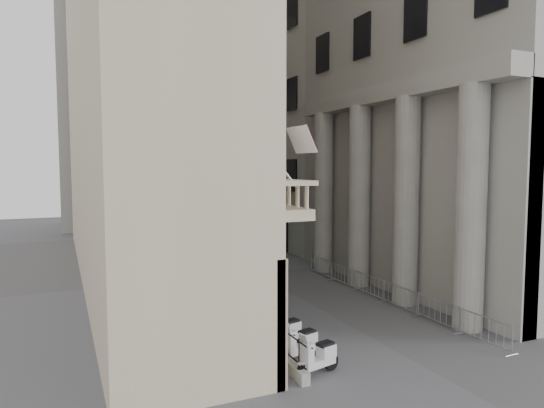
# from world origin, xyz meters

# --- Properties ---
(far_building) EXTENTS (22.00, 10.00, 30.00)m
(far_building) POSITION_xyz_m (0.00, 48.00, 15.00)
(far_building) COLOR #BBB8B0
(far_building) RESTS_ON ground
(iron_fence) EXTENTS (0.30, 28.00, 1.40)m
(iron_fence) POSITION_xyz_m (-4.30, 18.00, 0.00)
(iron_fence) COLOR black
(iron_fence) RESTS_ON ground
(blue_awning) EXTENTS (1.60, 3.00, 3.00)m
(blue_awning) POSITION_xyz_m (4.15, 26.00, 0.00)
(blue_awning) COLOR navy
(blue_awning) RESTS_ON ground
(flag) EXTENTS (1.00, 1.40, 8.20)m
(flag) POSITION_xyz_m (-4.00, 5.00, 0.00)
(flag) COLOR #9E0C11
(flag) RESTS_ON ground
(scooter_0) EXTENTS (1.49, 0.88, 1.50)m
(scooter_0) POSITION_xyz_m (-3.55, 4.60, 0.00)
(scooter_0) COLOR silver
(scooter_0) RESTS_ON ground
(scooter_1) EXTENTS (1.49, 0.88, 1.50)m
(scooter_1) POSITION_xyz_m (-3.55, 5.86, 0.00)
(scooter_1) COLOR silver
(scooter_1) RESTS_ON ground
(scooter_2) EXTENTS (1.49, 0.88, 1.50)m
(scooter_2) POSITION_xyz_m (-3.55, 7.11, 0.00)
(scooter_2) COLOR silver
(scooter_2) RESTS_ON ground
(scooter_3) EXTENTS (1.49, 0.88, 1.50)m
(scooter_3) POSITION_xyz_m (-3.55, 8.37, 0.00)
(scooter_3) COLOR silver
(scooter_3) RESTS_ON ground
(scooter_4) EXTENTS (1.49, 0.88, 1.50)m
(scooter_4) POSITION_xyz_m (-3.55, 9.63, 0.00)
(scooter_4) COLOR silver
(scooter_4) RESTS_ON ground
(scooter_5) EXTENTS (1.49, 0.88, 1.50)m
(scooter_5) POSITION_xyz_m (-3.55, 10.89, 0.00)
(scooter_5) COLOR silver
(scooter_5) RESTS_ON ground
(scooter_6) EXTENTS (1.49, 0.88, 1.50)m
(scooter_6) POSITION_xyz_m (-3.55, 12.14, 0.00)
(scooter_6) COLOR silver
(scooter_6) RESTS_ON ground
(scooter_7) EXTENTS (1.49, 0.88, 1.50)m
(scooter_7) POSITION_xyz_m (-3.55, 13.40, 0.00)
(scooter_7) COLOR silver
(scooter_7) RESTS_ON ground
(scooter_8) EXTENTS (1.49, 0.88, 1.50)m
(scooter_8) POSITION_xyz_m (-3.55, 14.66, 0.00)
(scooter_8) COLOR silver
(scooter_8) RESTS_ON ground
(scooter_9) EXTENTS (1.49, 0.88, 1.50)m
(scooter_9) POSITION_xyz_m (-3.55, 15.92, 0.00)
(scooter_9) COLOR silver
(scooter_9) RESTS_ON ground
(scooter_10) EXTENTS (1.49, 0.88, 1.50)m
(scooter_10) POSITION_xyz_m (-3.55, 17.17, 0.00)
(scooter_10) COLOR silver
(scooter_10) RESTS_ON ground
(scooter_11) EXTENTS (1.49, 0.88, 1.50)m
(scooter_11) POSITION_xyz_m (-3.55, 18.43, 0.00)
(scooter_11) COLOR silver
(scooter_11) RESTS_ON ground
(scooter_12) EXTENTS (1.49, 0.88, 1.50)m
(scooter_12) POSITION_xyz_m (-3.55, 19.69, 0.00)
(scooter_12) COLOR silver
(scooter_12) RESTS_ON ground
(scooter_13) EXTENTS (1.49, 0.88, 1.50)m
(scooter_13) POSITION_xyz_m (-3.55, 20.95, 0.00)
(scooter_13) COLOR silver
(scooter_13) RESTS_ON ground
(scooter_14) EXTENTS (1.49, 0.88, 1.50)m
(scooter_14) POSITION_xyz_m (-3.55, 22.20, 0.00)
(scooter_14) COLOR silver
(scooter_14) RESTS_ON ground
(barrier_0) EXTENTS (0.60, 2.40, 1.10)m
(barrier_0) POSITION_xyz_m (3.50, 4.40, 0.00)
(barrier_0) COLOR #B3B6BC
(barrier_0) RESTS_ON ground
(barrier_1) EXTENTS (0.60, 2.40, 1.10)m
(barrier_1) POSITION_xyz_m (3.50, 6.90, 0.00)
(barrier_1) COLOR #B3B6BC
(barrier_1) RESTS_ON ground
(barrier_2) EXTENTS (0.60, 2.40, 1.10)m
(barrier_2) POSITION_xyz_m (3.50, 9.40, 0.00)
(barrier_2) COLOR #B3B6BC
(barrier_2) RESTS_ON ground
(barrier_3) EXTENTS (0.60, 2.40, 1.10)m
(barrier_3) POSITION_xyz_m (3.50, 11.90, 0.00)
(barrier_3) COLOR #B3B6BC
(barrier_3) RESTS_ON ground
(barrier_4) EXTENTS (0.60, 2.40, 1.10)m
(barrier_4) POSITION_xyz_m (3.50, 14.40, 0.00)
(barrier_4) COLOR #B3B6BC
(barrier_4) RESTS_ON ground
(barrier_5) EXTENTS (0.60, 2.40, 1.10)m
(barrier_5) POSITION_xyz_m (3.50, 16.90, 0.00)
(barrier_5) COLOR #B3B6BC
(barrier_5) RESTS_ON ground
(security_tent) EXTENTS (4.56, 4.56, 3.71)m
(security_tent) POSITION_xyz_m (-2.01, 28.40, 3.10)
(security_tent) COLOR silver
(security_tent) RESTS_ON ground
(street_lamp) EXTENTS (2.80, 1.18, 9.02)m
(street_lamp) POSITION_xyz_m (-3.33, 27.58, 5.43)
(street_lamp) COLOR gray
(street_lamp) RESTS_ON ground
(info_kiosk) EXTENTS (0.39, 0.97, 2.01)m
(info_kiosk) POSITION_xyz_m (-3.50, 21.72, 1.02)
(info_kiosk) COLOR black
(info_kiosk) RESTS_ON ground
(pedestrian_a) EXTENTS (0.79, 0.68, 1.84)m
(pedestrian_a) POSITION_xyz_m (-0.35, 25.21, 0.92)
(pedestrian_a) COLOR #0D1035
(pedestrian_a) RESTS_ON ground
(pedestrian_b) EXTENTS (1.12, 1.04, 1.83)m
(pedestrian_b) POSITION_xyz_m (0.17, 34.87, 0.91)
(pedestrian_b) COLOR black
(pedestrian_b) RESTS_ON ground
(pedestrian_c) EXTENTS (1.03, 0.92, 1.77)m
(pedestrian_c) POSITION_xyz_m (-0.74, 27.40, 0.88)
(pedestrian_c) COLOR black
(pedestrian_c) RESTS_ON ground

